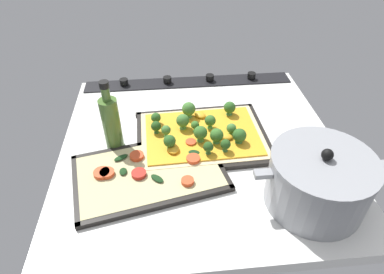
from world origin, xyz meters
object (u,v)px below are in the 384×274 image
veggie_pizza_back (149,171)px  cooking_pot (318,181)px  oil_bottle (111,122)px  baking_tray_front (202,137)px  baking_tray_back (149,174)px  broccoli_pizza (201,132)px

veggie_pizza_back → cooking_pot: size_ratio=1.28×
veggie_pizza_back → oil_bottle: oil_bottle is taller
baking_tray_front → veggie_pizza_back: 19.06cm
baking_tray_back → oil_bottle: size_ratio=2.00×
baking_tray_back → oil_bottle: 16.58cm
veggie_pizza_back → baking_tray_back: bearing=113.7°
baking_tray_back → cooking_pot: 38.33cm
broccoli_pizza → oil_bottle: size_ratio=1.71×
baking_tray_back → oil_bottle: oil_bottle is taller
baking_tray_front → cooking_pot: (-21.68, 24.20, 6.03)cm
broccoli_pizza → cooking_pot: cooking_pot is taller
baking_tray_front → veggie_pizza_back: veggie_pizza_back is taller
cooking_pot → broccoli_pizza: bearing=-48.0°
baking_tray_front → cooking_pot: bearing=131.9°
veggie_pizza_back → cooking_pot: bearing=161.9°
baking_tray_back → veggie_pizza_back: bearing=-66.3°
broccoli_pizza → veggie_pizza_back: 18.99cm
broccoli_pizza → cooking_pot: (-21.84, 24.26, 4.25)cm
baking_tray_front → veggie_pizza_back: size_ratio=0.99×
baking_tray_back → baking_tray_front: bearing=-138.7°
broccoli_pizza → baking_tray_back: (14.20, 12.66, -1.78)cm
veggie_pizza_back → cooking_pot: cooking_pot is taller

